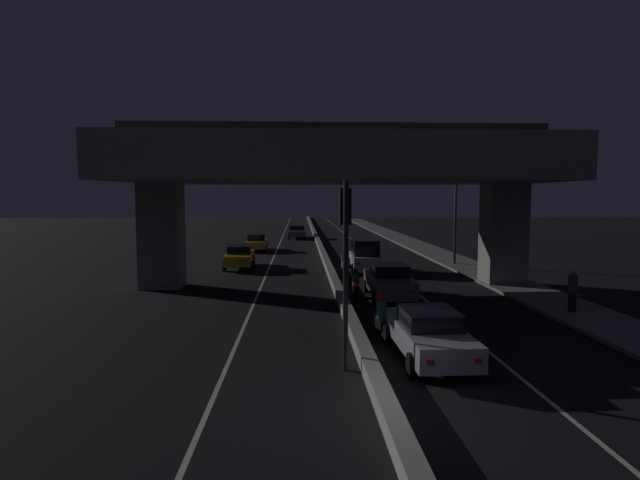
% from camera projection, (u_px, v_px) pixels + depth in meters
% --- Properties ---
extents(ground_plane, '(200.00, 200.00, 0.00)m').
position_uv_depth(ground_plane, '(385.00, 412.00, 10.61)').
color(ground_plane, black).
extents(lane_line_left_inner, '(0.12, 126.00, 0.00)m').
position_uv_depth(lane_line_left_inner, '(278.00, 247.00, 45.30)').
color(lane_line_left_inner, beige).
rests_on(lane_line_left_inner, ground_plane).
extents(lane_line_right_inner, '(0.12, 126.00, 0.00)m').
position_uv_depth(lane_line_right_inner, '(361.00, 247.00, 45.61)').
color(lane_line_right_inner, beige).
rests_on(lane_line_right_inner, ground_plane).
extents(median_divider, '(0.42, 126.00, 0.41)m').
position_uv_depth(median_divider, '(319.00, 245.00, 45.44)').
color(median_divider, gray).
rests_on(median_divider, ground_plane).
extents(sidewalk_right, '(2.83, 126.00, 0.14)m').
position_uv_depth(sidewalk_right, '(439.00, 255.00, 38.85)').
color(sidewalk_right, slate).
rests_on(sidewalk_right, ground_plane).
extents(elevated_overpass, '(21.62, 9.04, 8.29)m').
position_uv_depth(elevated_overpass, '(335.00, 167.00, 25.15)').
color(elevated_overpass, gray).
rests_on(elevated_overpass, ground_plane).
extents(traffic_light_left_of_median, '(0.30, 0.49, 4.99)m').
position_uv_depth(traffic_light_left_of_median, '(345.00, 242.00, 12.98)').
color(traffic_light_left_of_median, black).
rests_on(traffic_light_left_of_median, ground_plane).
extents(street_lamp, '(1.88, 0.32, 7.55)m').
position_uv_depth(street_lamp, '(452.00, 199.00, 32.88)').
color(street_lamp, '#2D2D30').
rests_on(street_lamp, ground_plane).
extents(car_silver_lead, '(1.89, 4.63, 1.43)m').
position_uv_depth(car_silver_lead, '(428.00, 333.00, 14.08)').
color(car_silver_lead, gray).
rests_on(car_silver_lead, ground_plane).
extents(car_grey_second, '(1.91, 4.45, 1.57)m').
position_uv_depth(car_grey_second, '(389.00, 281.00, 22.47)').
color(car_grey_second, '#515459').
rests_on(car_grey_second, ground_plane).
extents(car_white_third, '(1.95, 4.11, 1.98)m').
position_uv_depth(car_white_third, '(365.00, 254.00, 30.70)').
color(car_white_third, silver).
rests_on(car_white_third, ground_plane).
extents(car_taxi_yellow_lead_oncoming, '(1.97, 4.40, 1.44)m').
position_uv_depth(car_taxi_yellow_lead_oncoming, '(240.00, 256.00, 32.18)').
color(car_taxi_yellow_lead_oncoming, gold).
rests_on(car_taxi_yellow_lead_oncoming, ground_plane).
extents(car_taxi_yellow_second_oncoming, '(1.97, 4.22, 1.41)m').
position_uv_depth(car_taxi_yellow_second_oncoming, '(256.00, 242.00, 42.54)').
color(car_taxi_yellow_second_oncoming, gold).
rests_on(car_taxi_yellow_second_oncoming, ground_plane).
extents(car_grey_third_oncoming, '(1.99, 4.82, 1.42)m').
position_uv_depth(car_grey_third_oncoming, '(297.00, 232.00, 55.19)').
color(car_grey_third_oncoming, '#515459').
rests_on(car_grey_third_oncoming, ground_plane).
extents(motorcycle_black_filtering_near, '(0.34, 1.76, 1.50)m').
position_uv_depth(motorcycle_black_filtering_near, '(382.00, 319.00, 16.06)').
color(motorcycle_black_filtering_near, black).
rests_on(motorcycle_black_filtering_near, ground_plane).
extents(motorcycle_red_filtering_mid, '(0.34, 1.81, 1.40)m').
position_uv_depth(motorcycle_red_filtering_mid, '(356.00, 286.00, 22.15)').
color(motorcycle_red_filtering_mid, black).
rests_on(motorcycle_red_filtering_mid, ground_plane).
extents(motorcycle_white_filtering_far, '(0.33, 1.87, 1.43)m').
position_uv_depth(motorcycle_white_filtering_far, '(344.00, 263.00, 29.74)').
color(motorcycle_white_filtering_far, black).
rests_on(motorcycle_white_filtering_far, ground_plane).
extents(pedestrian_on_sidewalk, '(0.35, 0.35, 1.63)m').
position_uv_depth(pedestrian_on_sidewalk, '(573.00, 291.00, 19.26)').
color(pedestrian_on_sidewalk, black).
rests_on(pedestrian_on_sidewalk, sidewalk_right).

